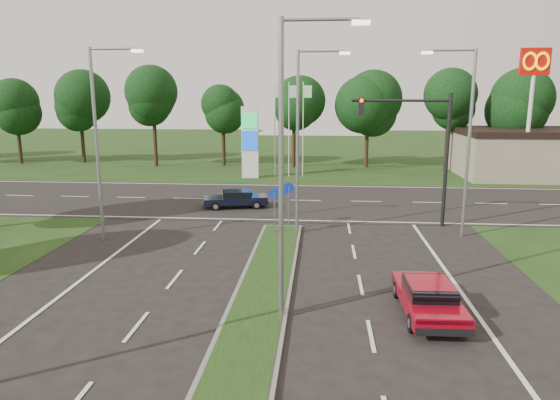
{
  "coord_description": "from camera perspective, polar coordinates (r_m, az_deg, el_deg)",
  "views": [
    {
      "loc": [
        1.97,
        -8.53,
        6.82
      ],
      "look_at": [
        0.14,
        13.56,
        2.2
      ],
      "focal_mm": 32.0,
      "sensor_mm": 36.0,
      "label": 1
    }
  ],
  "objects": [
    {
      "name": "traffic_signal",
      "position": [
        27.12,
        15.93,
        6.74
      ],
      "size": [
        5.1,
        0.42,
        7.0
      ],
      "color": "black",
      "rests_on": "ground"
    },
    {
      "name": "gas_pylon",
      "position": [
        42.13,
        -3.15,
        6.83
      ],
      "size": [
        5.8,
        1.26,
        8.0
      ],
      "color": "silver",
      "rests_on": "ground"
    },
    {
      "name": "streetlight_median_far",
      "position": [
        24.61,
        2.49,
        7.7
      ],
      "size": [
        2.53,
        0.22,
        9.0
      ],
      "color": "gray",
      "rests_on": "ground"
    },
    {
      "name": "streetlight_right_far",
      "position": [
        25.52,
        20.41,
        7.13
      ],
      "size": [
        2.53,
        0.22,
        9.0
      ],
      "rotation": [
        0.0,
        0.0,
        3.14
      ],
      "color": "gray",
      "rests_on": "ground"
    },
    {
      "name": "median_kerb",
      "position": [
        14.37,
        -3.86,
        -16.32
      ],
      "size": [
        2.0,
        26.0,
        0.12
      ],
      "primitive_type": "cube",
      "color": "slate",
      "rests_on": "ground"
    },
    {
      "name": "median_signs",
      "position": [
        25.52,
        0.21,
        0.23
      ],
      "size": [
        1.16,
        1.76,
        2.38
      ],
      "color": "gray",
      "rests_on": "ground"
    },
    {
      "name": "red_sedan",
      "position": [
        16.75,
        16.59,
        -10.56
      ],
      "size": [
        1.75,
        4.08,
        1.11
      ],
      "rotation": [
        0.0,
        0.0,
        0.02
      ],
      "color": "maroon",
      "rests_on": "ground"
    },
    {
      "name": "mcdonalds_sign",
      "position": [
        43.57,
        26.97,
        12.07
      ],
      "size": [
        2.2,
        0.47,
        10.4
      ],
      "color": "silver",
      "rests_on": "ground"
    },
    {
      "name": "navy_sedan",
      "position": [
        31.13,
        -5.09,
        0.16
      ],
      "size": [
        4.16,
        2.45,
        1.07
      ],
      "rotation": [
        0.0,
        0.0,
        1.8
      ],
      "color": "black",
      "rests_on": "ground"
    },
    {
      "name": "treeline_far",
      "position": [
        48.5,
        2.59,
        11.78
      ],
      "size": [
        6.0,
        6.0,
        9.9
      ],
      "color": "black",
      "rests_on": "ground"
    },
    {
      "name": "cross_road",
      "position": [
        33.3,
        1.25,
        -0.05
      ],
      "size": [
        160.0,
        12.0,
        0.02
      ],
      "primitive_type": "cube",
      "color": "black",
      "rests_on": "ground"
    },
    {
      "name": "commercial_building",
      "position": [
        49.06,
        28.91,
        4.68
      ],
      "size": [
        16.0,
        9.0,
        4.0
      ],
      "primitive_type": "cube",
      "color": "gray",
      "rests_on": "ground"
    },
    {
      "name": "streetlight_left_far",
      "position": [
        24.82,
        -19.87,
        7.06
      ],
      "size": [
        2.53,
        0.22,
        9.0
      ],
      "color": "gray",
      "rests_on": "ground"
    },
    {
      "name": "streetlight_median_near",
      "position": [
        14.67,
        0.91,
        4.94
      ],
      "size": [
        2.53,
        0.22,
        9.0
      ],
      "color": "gray",
      "rests_on": "ground"
    },
    {
      "name": "verge_far",
      "position": [
        63.92,
        2.96,
        5.64
      ],
      "size": [
        160.0,
        50.0,
        0.02
      ],
      "primitive_type": "cube",
      "color": "#193210",
      "rests_on": "ground"
    }
  ]
}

